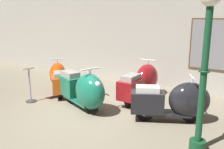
# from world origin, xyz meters

# --- Properties ---
(ground_plane) EXTENTS (60.00, 60.00, 0.00)m
(ground_plane) POSITION_xyz_m (0.00, 0.00, 0.00)
(ground_plane) COLOR gray
(showroom_back_wall) EXTENTS (18.00, 0.24, 3.58)m
(showroom_back_wall) POSITION_xyz_m (0.01, 3.56, 1.79)
(showroom_back_wall) COLOR #ADA89E
(showroom_back_wall) RESTS_ON ground
(scooter_0) EXTENTS (1.49, 1.41, 0.98)m
(scooter_0) POSITION_xyz_m (-1.83, 1.30, 0.45)
(scooter_0) COLOR black
(scooter_0) RESTS_ON ground
(scooter_1) EXTENTS (1.87, 1.10, 1.10)m
(scooter_1) POSITION_xyz_m (-0.28, 0.61, 0.50)
(scooter_1) COLOR black
(scooter_1) RESTS_ON ground
(scooter_2) EXTENTS (0.57, 1.76, 1.07)m
(scooter_2) POSITION_xyz_m (0.59, 2.10, 0.49)
(scooter_2) COLOR black
(scooter_2) RESTS_ON ground
(scooter_3) EXTENTS (1.72, 1.20, 1.03)m
(scooter_3) POSITION_xyz_m (1.87, 1.14, 0.47)
(scooter_3) COLOR black
(scooter_3) RESTS_ON ground
(lamppost) EXTENTS (0.31, 0.31, 2.72)m
(lamppost) POSITION_xyz_m (2.58, 0.21, 1.58)
(lamppost) COLOR #144728
(lamppost) RESTS_ON ground
(info_stanchion) EXTENTS (0.30, 0.37, 0.98)m
(info_stanchion) POSITION_xyz_m (-1.84, 0.26, 0.40)
(info_stanchion) COLOR #333338
(info_stanchion) RESTS_ON ground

